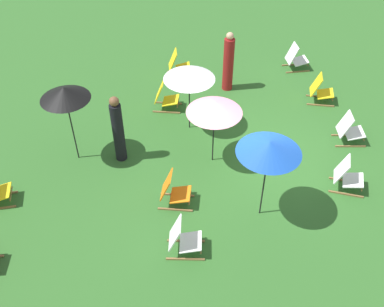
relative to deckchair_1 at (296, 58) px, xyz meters
name	(u,v)px	position (x,y,z in m)	size (l,w,h in m)	color
ground_plane	(242,168)	(-4.45, 2.21, -0.37)	(40.00, 40.00, 0.00)	#2D6026
deckchair_1	(296,58)	(0.00, 0.00, 0.00)	(0.55, 0.80, 0.83)	olive
deckchair_2	(347,176)	(-5.20, -0.01, 0.00)	(0.68, 0.87, 0.83)	olive
deckchair_3	(165,97)	(-1.93, 4.04, 0.00)	(0.57, 0.82, 0.83)	olive
deckchair_4	(349,130)	(-3.58, -0.57, 0.00)	(0.51, 0.78, 0.83)	olive
deckchair_5	(183,239)	(-6.78, 3.69, 0.00)	(0.52, 0.79, 0.83)	olive
deckchair_7	(320,90)	(-1.79, -0.30, 0.00)	(0.61, 0.84, 0.83)	olive
deckchair_8	(178,65)	(-0.24, 3.66, 0.00)	(0.51, 0.78, 0.83)	olive
deckchair_10	(173,191)	(-5.50, 3.85, 0.00)	(0.57, 0.82, 0.83)	olive
umbrella_0	(189,73)	(-2.83, 3.40, 1.28)	(1.27, 1.27, 1.81)	black
umbrella_1	(64,93)	(-3.91, 6.16, 1.50)	(1.11, 1.11, 2.02)	black
umbrella_2	(269,147)	(-5.87, 2.02, 1.49)	(1.26, 1.26, 1.99)	black
umbrella_3	(214,107)	(-4.13, 2.90, 1.20)	(1.27, 1.27, 1.72)	black
person_0	(118,130)	(-3.97, 5.11, 0.50)	(0.28, 0.28, 1.78)	black
person_1	(228,63)	(-1.01, 2.22, 0.48)	(0.41, 0.41, 1.78)	maroon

